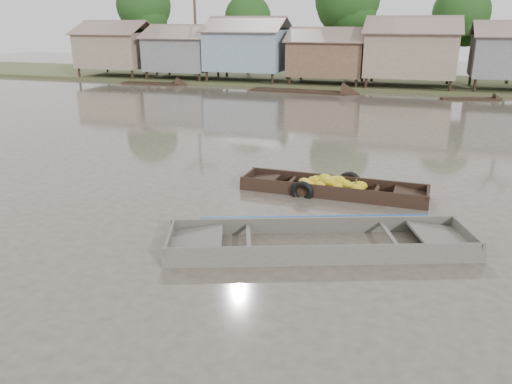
% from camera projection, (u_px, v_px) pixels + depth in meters
% --- Properties ---
extents(ground, '(120.00, 120.00, 0.00)m').
position_uv_depth(ground, '(269.00, 229.00, 12.75)').
color(ground, '#464036').
rests_on(ground, ground).
extents(riverbank, '(120.00, 12.47, 10.22)m').
position_uv_depth(riverbank, '(419.00, 47.00, 39.56)').
color(riverbank, '#384723').
rests_on(riverbank, ground).
extents(banana_boat, '(5.70, 1.53, 0.80)m').
position_uv_depth(banana_boat, '(330.00, 188.00, 15.39)').
color(banana_boat, black).
rests_on(banana_boat, ground).
extents(viewer_boat, '(7.31, 4.16, 0.57)m').
position_uv_depth(viewer_boat, '(320.00, 245.00, 11.71)').
color(viewer_boat, '#46413B').
rests_on(viewer_boat, ground).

